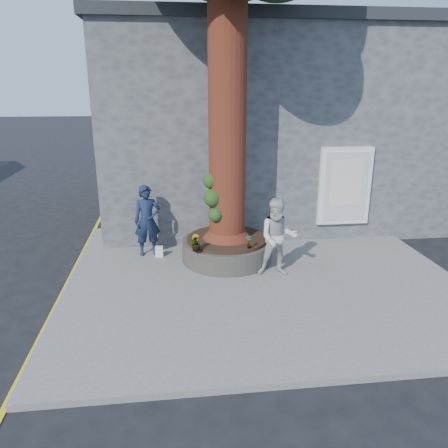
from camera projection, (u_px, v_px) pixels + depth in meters
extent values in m
plane|color=black|center=(202.00, 301.00, 9.36)|extent=(120.00, 120.00, 0.00)
cube|color=slate|center=(261.00, 276.00, 10.46)|extent=(9.00, 8.00, 0.12)
cube|color=yellow|center=(65.00, 288.00, 9.95)|extent=(0.10, 30.00, 0.01)
cube|color=#4A4B4F|center=(256.00, 127.00, 15.54)|extent=(10.00, 8.00, 6.00)
cube|color=black|center=(258.00, 31.00, 14.58)|extent=(10.30, 8.30, 0.30)
cube|color=white|center=(345.00, 186.00, 12.31)|extent=(1.50, 0.12, 2.20)
cube|color=silver|center=(346.00, 187.00, 12.25)|extent=(1.25, 0.04, 1.95)
cube|color=silver|center=(346.00, 183.00, 12.20)|extent=(0.90, 0.02, 1.30)
cylinder|color=black|center=(227.00, 250.00, 11.22)|extent=(2.30, 2.30, 0.52)
cylinder|color=black|center=(227.00, 239.00, 11.13)|extent=(2.04, 2.04, 0.08)
cylinder|color=#4F2013|center=(227.00, 83.00, 9.98)|extent=(0.90, 0.90, 7.50)
cone|color=#4F2013|center=(227.00, 224.00, 11.01)|extent=(1.24, 1.24, 0.70)
sphere|color=#1D3812|center=(213.00, 198.00, 10.55)|extent=(0.44, 0.44, 0.44)
sphere|color=#1D3812|center=(216.00, 215.00, 10.59)|extent=(0.36, 0.36, 0.36)
sphere|color=#1D3812|center=(211.00, 181.00, 10.54)|extent=(0.40, 0.40, 0.40)
imported|color=#15213B|center=(147.00, 221.00, 11.35)|extent=(0.74, 0.54, 1.87)
imported|color=beige|center=(278.00, 237.00, 10.14)|extent=(0.99, 0.82, 1.85)
cube|color=white|center=(159.00, 251.00, 11.44)|extent=(0.20, 0.13, 0.28)
imported|color=gray|center=(249.00, 242.00, 10.31)|extent=(0.21, 0.19, 0.33)
imported|color=gray|center=(196.00, 243.00, 10.17)|extent=(0.29, 0.30, 0.39)
imported|color=gray|center=(196.00, 243.00, 10.16)|extent=(0.28, 0.28, 0.37)
imported|color=gray|center=(196.00, 245.00, 10.17)|extent=(0.31, 0.33, 0.31)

